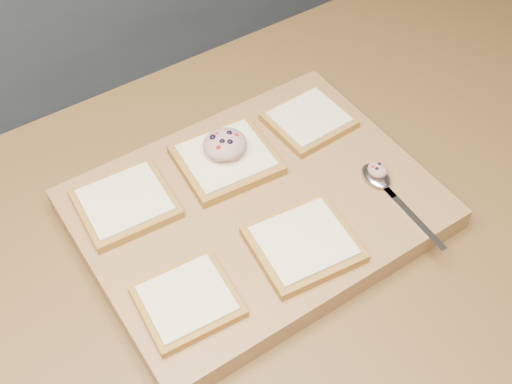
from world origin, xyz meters
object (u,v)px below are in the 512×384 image
at_px(bread_far_center, 226,159).
at_px(spoon, 381,182).
at_px(tuna_salad_dollop, 225,144).
at_px(cutting_board, 256,209).

xyz_separation_m(bread_far_center, spoon, (0.16, -0.15, -0.00)).
bearing_deg(spoon, tuna_salad_dollop, 134.40).
bearing_deg(tuna_salad_dollop, bread_far_center, -112.30).
bearing_deg(tuna_salad_dollop, cutting_board, -93.79).
relative_size(bread_far_center, tuna_salad_dollop, 2.23).
bearing_deg(cutting_board, spoon, -23.89).
relative_size(tuna_salad_dollop, spoon, 0.37).
distance_m(bread_far_center, tuna_salad_dollop, 0.03).
height_order(bread_far_center, tuna_salad_dollop, tuna_salad_dollop).
relative_size(cutting_board, bread_far_center, 3.32).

